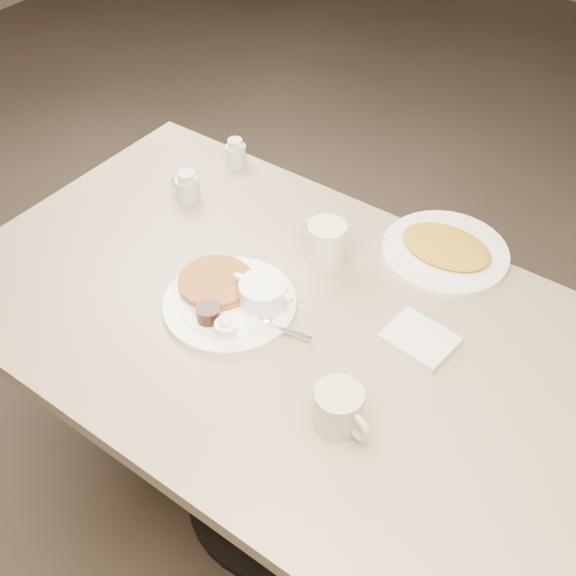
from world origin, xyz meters
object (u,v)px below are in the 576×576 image
Objects in this scene: diner_table at (283,366)px; coffee_mug_far at (326,242)px; main_plate at (234,297)px; hash_plate at (445,250)px; coffee_mug_near at (340,409)px; creamer_left at (187,187)px; creamer_right at (236,153)px.

diner_table is 10.80× the size of coffee_mug_far.
coffee_mug_far is at bearing 72.70° from main_plate.
diner_table is 0.31m from coffee_mug_far.
diner_table is 0.47m from hash_plate.
coffee_mug_far is at bearing 126.77° from coffee_mug_near.
hash_plate is (0.64, 0.19, -0.02)m from creamer_left.
main_plate is 0.52m from hash_plate.
coffee_mug_near is 0.89m from creamer_right.
hash_plate reaches higher than diner_table.
creamer_left reaches higher than main_plate.
main_plate is 0.38m from coffee_mug_near.
creamer_left reaches higher than hash_plate.
coffee_mug_near is at bearing -19.92° from main_plate.
hash_plate is at bearing 95.78° from coffee_mug_near.
coffee_mug_near is at bearing -53.23° from coffee_mug_far.
creamer_left is at bearing -178.12° from coffee_mug_far.
coffee_mug_near reaches higher than main_plate.
coffee_mug_far reaches higher than creamer_left.
coffee_mug_far is (-0.03, 0.21, 0.22)m from diner_table.
diner_table is 4.94× the size of hash_plate.
main_plate is 0.26m from coffee_mug_far.
coffee_mug_near is 1.75× the size of creamer_right.
creamer_right reaches higher than diner_table.
diner_table is 10.69× the size of coffee_mug_near.
coffee_mug_near is 0.47m from coffee_mug_far.
diner_table is 0.63m from creamer_right.
diner_table is 18.75× the size of creamer_right.
creamer_right is 0.26× the size of hash_plate.
diner_table is 0.53m from creamer_left.
coffee_mug_near reaches higher than hash_plate.
coffee_mug_near is 0.46× the size of hash_plate.
creamer_right is at bearing 88.51° from creamer_left.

